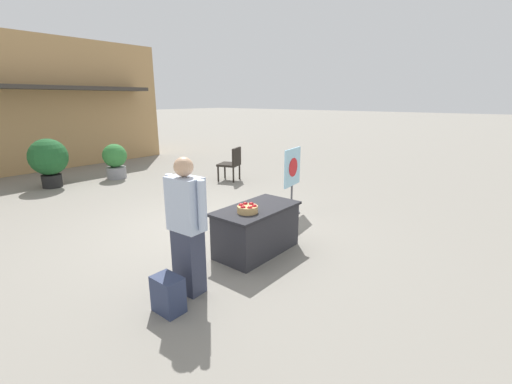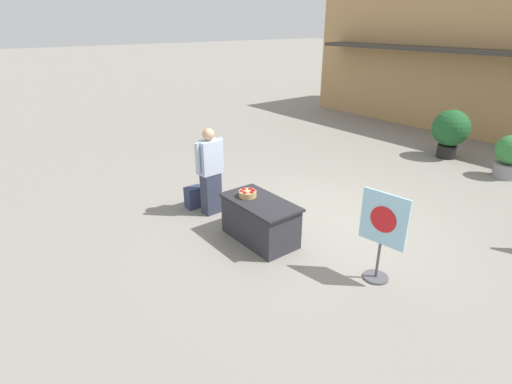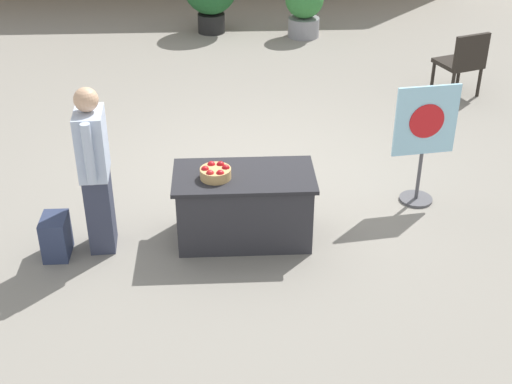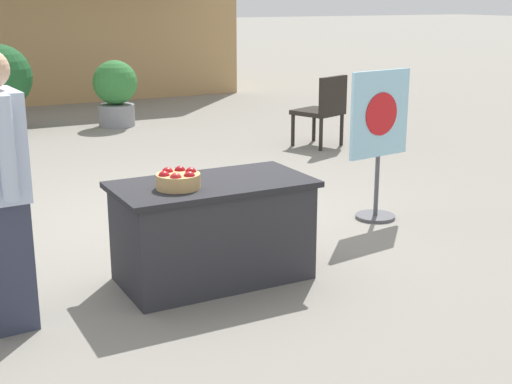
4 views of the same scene
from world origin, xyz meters
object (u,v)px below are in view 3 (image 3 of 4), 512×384
object	(u,v)px
apple_basket	(216,172)
backpack	(56,236)
person_visitor	(95,170)
poster_board	(424,138)
patio_chair	(463,60)
potted_plant_near_left	(304,6)
display_table	(244,206)

from	to	relation	value
apple_basket	backpack	xyz separation A→B (m)	(-1.55, -0.17, -0.57)
person_visitor	poster_board	distance (m)	3.39
person_visitor	patio_chair	bearing A→B (deg)	34.64
backpack	potted_plant_near_left	world-z (taller)	potted_plant_near_left
backpack	patio_chair	size ratio (longest dim) A/B	0.44
patio_chair	backpack	bearing A→B (deg)	106.29
display_table	person_visitor	distance (m)	1.48
person_visitor	patio_chair	size ratio (longest dim) A/B	1.75
patio_chair	person_visitor	bearing A→B (deg)	107.66
display_table	person_visitor	world-z (taller)	person_visitor
person_visitor	backpack	xyz separation A→B (m)	(-0.42, -0.14, -0.64)
display_table	patio_chair	xyz separation A→B (m)	(3.26, 3.57, 0.18)
potted_plant_near_left	poster_board	bearing A→B (deg)	-83.92
backpack	person_visitor	bearing A→B (deg)	18.21
person_visitor	poster_board	world-z (taller)	person_visitor
potted_plant_near_left	display_table	bearing A→B (deg)	-101.37
poster_board	patio_chair	size ratio (longest dim) A/B	1.41
apple_basket	potted_plant_near_left	size ratio (longest dim) A/B	0.29
person_visitor	apple_basket	bearing A→B (deg)	-1.94
display_table	apple_basket	distance (m)	0.50
backpack	patio_chair	bearing A→B (deg)	36.69
apple_basket	backpack	size ratio (longest dim) A/B	0.71
patio_chair	display_table	bearing A→B (deg)	117.13
person_visitor	poster_board	xyz separation A→B (m)	(3.31, 0.71, -0.09)
backpack	display_table	bearing A→B (deg)	6.99
display_table	apple_basket	size ratio (longest dim) A/B	4.63
person_visitor	display_table	bearing A→B (deg)	0.00
display_table	apple_basket	world-z (taller)	apple_basket
backpack	potted_plant_near_left	bearing A→B (deg)	64.92
apple_basket	poster_board	bearing A→B (deg)	17.26
poster_board	patio_chair	bearing A→B (deg)	147.41
display_table	person_visitor	xyz separation A→B (m)	(-1.40, -0.08, 0.49)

